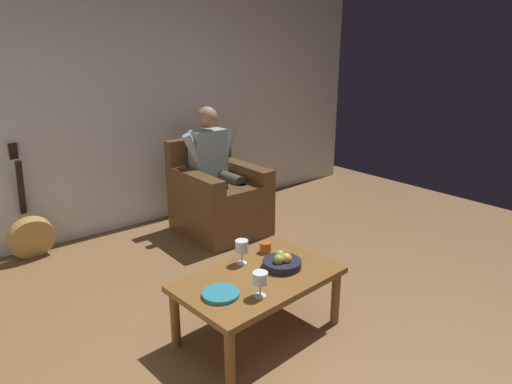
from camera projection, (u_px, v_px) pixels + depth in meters
name	position (u px, v px, depth m)	size (l,w,h in m)	color
ground_plane	(304.00, 365.00, 2.68)	(7.55, 7.55, 0.00)	brown
wall_back	(104.00, 99.00, 4.33)	(6.69, 0.06, 2.67)	silver
armchair	(218.00, 199.00, 4.56)	(0.74, 0.85, 0.93)	brown
person_seated	(215.00, 166.00, 4.48)	(0.63, 0.56, 1.26)	#94A7A7
coffee_table	(259.00, 284.00, 2.86)	(1.07, 0.70, 0.42)	brown
guitar	(31.00, 234.00, 4.00)	(0.39, 0.30, 1.02)	#B08645
wine_glass_near	(260.00, 279.00, 2.58)	(0.09, 0.09, 0.15)	silver
wine_glass_far	(242.00, 248.00, 2.98)	(0.09, 0.09, 0.17)	silver
fruit_bowl	(282.00, 262.00, 2.95)	(0.26, 0.26, 0.11)	#1E1D2F
decorative_dish	(221.00, 294.00, 2.62)	(0.22, 0.22, 0.02)	teal
candle_jar	(265.00, 247.00, 3.17)	(0.08, 0.08, 0.07)	#B15319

